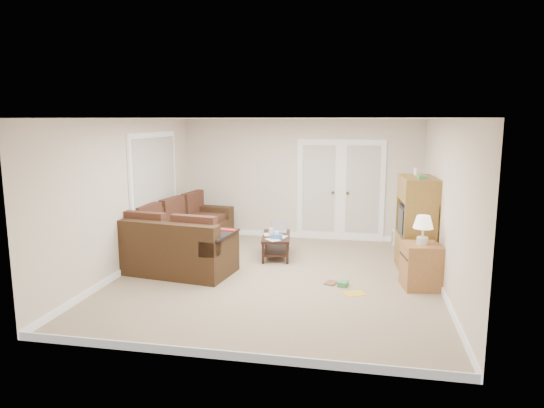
% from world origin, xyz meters
% --- Properties ---
extents(floor, '(5.50, 5.50, 0.00)m').
position_xyz_m(floor, '(0.00, 0.00, 0.00)').
color(floor, tan).
rests_on(floor, ground).
extents(ceiling, '(5.00, 5.50, 0.02)m').
position_xyz_m(ceiling, '(0.00, 0.00, 2.50)').
color(ceiling, white).
rests_on(ceiling, wall_back).
extents(wall_left, '(0.02, 5.50, 2.50)m').
position_xyz_m(wall_left, '(-2.50, 0.00, 1.25)').
color(wall_left, silver).
rests_on(wall_left, floor).
extents(wall_right, '(0.02, 5.50, 2.50)m').
position_xyz_m(wall_right, '(2.50, 0.00, 1.25)').
color(wall_right, silver).
rests_on(wall_right, floor).
extents(wall_back, '(5.00, 0.02, 2.50)m').
position_xyz_m(wall_back, '(0.00, 2.75, 1.25)').
color(wall_back, silver).
rests_on(wall_back, floor).
extents(wall_front, '(5.00, 0.02, 2.50)m').
position_xyz_m(wall_front, '(0.00, -2.75, 1.25)').
color(wall_front, silver).
rests_on(wall_front, floor).
extents(baseboards, '(5.00, 5.50, 0.10)m').
position_xyz_m(baseboards, '(0.00, 0.00, 0.05)').
color(baseboards, white).
rests_on(baseboards, floor).
extents(french_doors, '(1.80, 0.05, 2.13)m').
position_xyz_m(french_doors, '(0.85, 2.71, 1.04)').
color(french_doors, white).
rests_on(french_doors, floor).
extents(window_left, '(0.05, 1.92, 1.42)m').
position_xyz_m(window_left, '(-2.46, 1.00, 1.55)').
color(window_left, white).
rests_on(window_left, wall_left).
extents(sectional_sofa, '(2.08, 3.19, 0.91)m').
position_xyz_m(sectional_sofa, '(-1.89, 0.70, 0.36)').
color(sectional_sofa, '#3B2716').
rests_on(sectional_sofa, floor).
extents(coffee_table, '(0.63, 1.05, 0.68)m').
position_xyz_m(coffee_table, '(-0.22, 1.19, 0.22)').
color(coffee_table, black).
rests_on(coffee_table, floor).
extents(tv_armoire, '(0.61, 1.02, 1.69)m').
position_xyz_m(tv_armoire, '(2.20, 0.83, 0.79)').
color(tv_armoire, olive).
rests_on(tv_armoire, floor).
extents(side_cabinet, '(0.60, 0.60, 1.10)m').
position_xyz_m(side_cabinet, '(2.20, -0.06, 0.40)').
color(side_cabinet, '#9C6839').
rests_on(side_cabinet, floor).
extents(space_heater, '(0.14, 0.13, 0.32)m').
position_xyz_m(space_heater, '(1.99, 2.45, 0.16)').
color(space_heater, white).
rests_on(space_heater, floor).
extents(floor_magazine, '(0.36, 0.34, 0.01)m').
position_xyz_m(floor_magazine, '(1.25, -0.51, 0.00)').
color(floor_magazine, gold).
rests_on(floor_magazine, floor).
extents(floor_greenbox, '(0.17, 0.21, 0.07)m').
position_xyz_m(floor_greenbox, '(1.06, -0.20, 0.04)').
color(floor_greenbox, '#3E894E').
rests_on(floor_greenbox, floor).
extents(floor_book, '(0.23, 0.27, 0.02)m').
position_xyz_m(floor_book, '(0.80, -0.09, 0.01)').
color(floor_book, brown).
rests_on(floor_book, floor).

